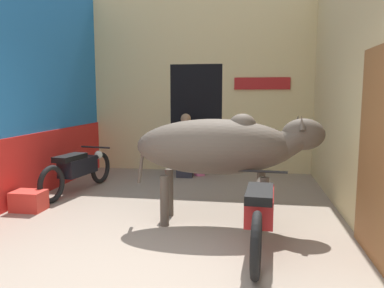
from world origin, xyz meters
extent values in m
plane|color=gray|center=(0.00, 0.00, 0.00)|extent=(30.00, 30.00, 0.00)
cube|color=#236BAD|center=(-2.40, 2.42, 1.82)|extent=(0.18, 4.84, 3.65)
cube|color=red|center=(-2.30, 2.42, 0.51)|extent=(0.03, 4.84, 1.02)
cube|color=#D1BC84|center=(0.00, 4.93, 2.96)|extent=(4.62, 0.18, 1.39)
cube|color=#D1BC84|center=(-1.47, 4.93, 1.13)|extent=(1.67, 0.18, 2.26)
cube|color=#D1BC84|center=(1.39, 4.93, 1.13)|extent=(1.85, 0.18, 2.26)
cube|color=black|center=(-0.09, 5.29, 1.13)|extent=(1.10, 0.90, 2.26)
cube|color=maroon|center=(1.27, 4.82, 1.85)|extent=(1.12, 0.03, 0.24)
cube|color=#D1BC84|center=(2.40, 2.42, 1.82)|extent=(0.18, 4.84, 3.65)
cube|color=brown|center=(2.29, 0.87, 1.05)|extent=(0.05, 1.00, 2.10)
ellipsoid|color=#4C4238|center=(0.62, 1.64, 0.98)|extent=(2.02, 0.88, 0.70)
ellipsoid|color=#4C4238|center=(0.97, 1.66, 1.26)|extent=(0.35, 0.32, 0.26)
cylinder|color=#4C4238|center=(1.53, 1.70, 1.03)|extent=(0.48, 0.36, 0.46)
ellipsoid|color=#4C4238|center=(1.71, 1.72, 1.14)|extent=(0.55, 0.37, 0.39)
cylinder|color=#4C4238|center=(-0.31, 1.57, 0.78)|extent=(0.13, 0.05, 0.57)
cylinder|color=#4C4238|center=(1.22, 1.88, 0.32)|extent=(0.11, 0.11, 0.64)
cylinder|color=#4C4238|center=(1.25, 1.48, 0.32)|extent=(0.11, 0.11, 0.64)
cylinder|color=#4C4238|center=(0.00, 1.79, 0.32)|extent=(0.11, 0.11, 0.64)
cylinder|color=#4C4238|center=(0.03, 1.39, 0.32)|extent=(0.11, 0.11, 0.64)
cone|color=#473D33|center=(1.65, 1.85, 1.29)|extent=(0.08, 0.15, 0.20)
cone|color=#473D33|center=(1.67, 1.58, 1.29)|extent=(0.08, 0.15, 0.20)
torus|color=black|center=(1.14, 0.19, 0.31)|extent=(0.12, 0.62, 0.61)
torus|color=black|center=(1.23, 1.59, 0.31)|extent=(0.12, 0.62, 0.61)
cube|color=maroon|center=(1.18, 0.89, 0.47)|extent=(0.33, 0.79, 0.28)
cube|color=black|center=(1.17, 0.68, 0.65)|extent=(0.30, 0.63, 0.09)
cylinder|color=black|center=(1.22, 1.44, 0.72)|extent=(0.58, 0.07, 0.03)
sphere|color=silver|center=(1.23, 1.54, 0.56)|extent=(0.15, 0.15, 0.15)
torus|color=black|center=(-1.88, 2.09, 0.29)|extent=(0.17, 0.58, 0.58)
torus|color=black|center=(-1.66, 3.42, 0.29)|extent=(0.17, 0.58, 0.58)
cube|color=black|center=(-1.77, 2.76, 0.44)|extent=(0.40, 0.78, 0.28)
cube|color=black|center=(-1.80, 2.55, 0.62)|extent=(0.35, 0.63, 0.09)
cylinder|color=black|center=(-1.69, 3.28, 0.69)|extent=(0.58, 0.12, 0.03)
sphere|color=silver|center=(-1.67, 3.37, 0.54)|extent=(0.15, 0.15, 0.15)
cube|color=#282833|center=(-0.21, 4.14, 0.22)|extent=(0.31, 0.14, 0.44)
cube|color=#282833|center=(-0.21, 4.23, 0.49)|extent=(0.31, 0.32, 0.11)
cube|color=navy|center=(-0.21, 4.30, 0.77)|extent=(0.45, 0.20, 0.56)
sphere|color=#937051|center=(-0.21, 4.30, 1.15)|extent=(0.20, 0.20, 0.20)
cylinder|color=#DB6093|center=(0.05, 4.38, 0.20)|extent=(0.22, 0.22, 0.41)
cylinder|color=#DB6093|center=(0.05, 4.38, 0.42)|extent=(0.32, 0.32, 0.04)
cube|color=red|center=(-2.01, 1.69, 0.14)|extent=(0.44, 0.32, 0.28)
camera|label=1|loc=(1.07, -3.01, 1.62)|focal=35.00mm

